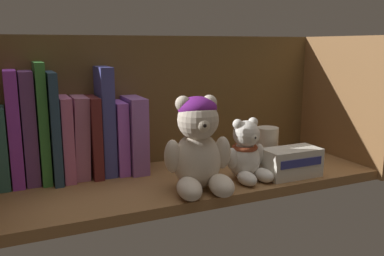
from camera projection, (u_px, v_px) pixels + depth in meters
The scene contains 18 objects.
shelf_board at pixel (193, 181), 84.63cm from camera, with size 75.78×26.02×2.00cm, color olive.
shelf_back_panel at pixel (169, 104), 93.90cm from camera, with size 78.18×1.20×30.58cm, color brown.
shelf_side_panel_right at pixel (341, 102), 97.34cm from camera, with size 1.60×28.42×30.58cm, color olive.
book_0 at pixel (2, 146), 78.30cm from camera, with size 1.94×10.97×15.33cm, color #366E67.
book_1 at pixel (14, 127), 78.57cm from camera, with size 2.23×10.71×22.10cm, color #A13ECF.
book_2 at pixel (29, 127), 79.66cm from camera, with size 2.51×10.04×21.84cm, color #6E4084.
book_3 at pixel (41, 122), 80.47cm from camera, with size 1.78×11.57×23.50cm, color #3D8C3B.
book_4 at pixel (52, 126), 81.46cm from camera, with size 1.65×14.12×21.62cm, color navy.
book_5 at pixel (64, 137), 82.83cm from camera, with size 2.14×12.70×16.73cm, color #C46593.
book_6 at pixel (79, 136), 83.98cm from camera, with size 2.89×10.67×16.56cm, color #B2698C.
book_7 at pixel (92, 135), 85.07cm from camera, with size 1.96×12.84×16.48cm, color maroon.
book_8 at pixel (104, 120), 85.52cm from camera, with size 2.62×11.19×22.34cm, color #424592.
book_9 at pixel (117, 136), 87.35cm from camera, with size 2.31×12.01×15.14cm, color #AA59D0.
book_10 at pixel (132, 132), 88.56cm from camera, with size 3.56×13.97×15.93cm, color #915DAA.
teddy_bear_larger at pixel (198, 146), 75.07cm from camera, with size 13.09×13.51×17.69cm.
teddy_bear_smaller at pixel (247, 154), 81.41cm from camera, with size 9.15×9.38×12.43cm.
pillar_candle at pixel (267, 147), 89.92cm from camera, with size 4.84×4.84×8.94cm, color silver.
small_product_box at pixel (291, 162), 83.87cm from camera, with size 11.68×6.23×5.85cm.
Camera 1 is at (-33.44, -73.44, 28.77)cm, focal length 38.23 mm.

